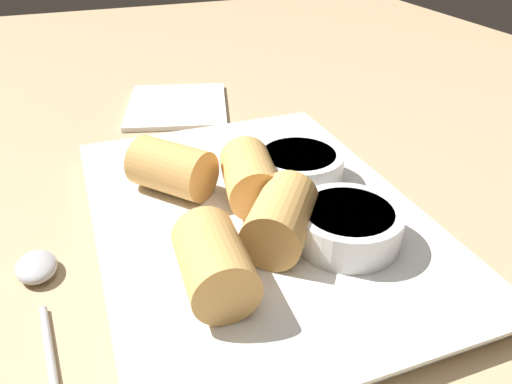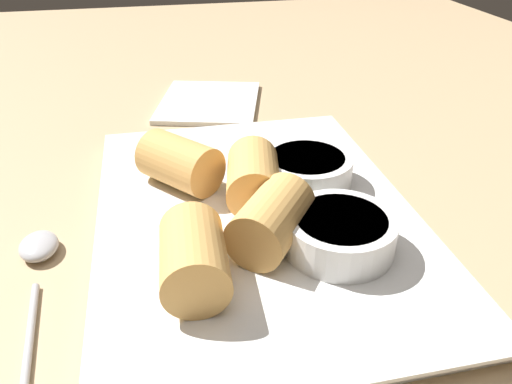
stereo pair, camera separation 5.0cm
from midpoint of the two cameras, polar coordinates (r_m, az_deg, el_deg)
name	(u,v)px [view 1 (the left image)]	position (r cm, az deg, el deg)	size (l,w,h in cm)	color
table_surface	(214,227)	(42.77, -8.19, -4.15)	(180.00, 140.00, 2.00)	tan
serving_plate	(256,218)	(40.44, -3.54, -3.12)	(34.61, 24.99, 1.50)	white
roll_front_left	(282,215)	(35.50, -1.01, -2.87)	(7.89, 7.41, 4.30)	#DBA356
roll_front_right	(250,175)	(40.62, -4.26, 1.84)	(7.68, 5.46, 4.30)	#DBA356
roll_back_left	(213,259)	(32.01, -9.49, -7.76)	(7.48, 4.61, 4.30)	#DBA356
roll_back_right	(168,167)	(42.81, -13.34, 2.66)	(7.84, 7.57, 4.30)	#DBA356
dipping_bowl_near	(298,166)	(43.41, 1.58, 2.92)	(7.84, 7.84, 2.65)	white
dipping_bowl_far	(348,224)	(36.05, 6.56, -3.87)	(7.84, 7.84, 2.65)	white
spoon	(38,278)	(39.03, -27.13, -8.94)	(15.32, 3.14, 1.28)	#B2B2B7
napkin	(177,106)	(64.55, -11.23, 9.60)	(16.81, 15.33, 0.60)	white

